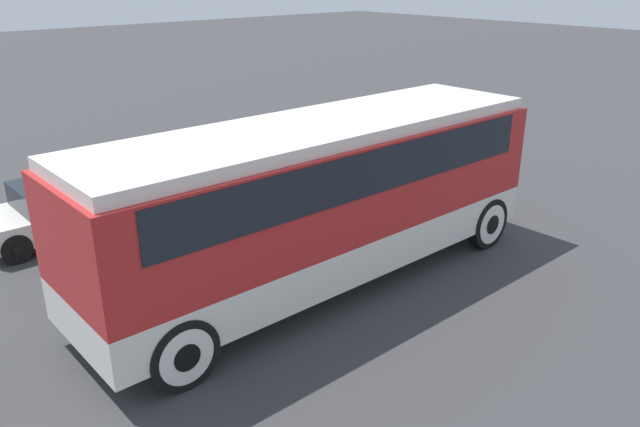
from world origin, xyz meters
The scene contains 4 objects.
ground_plane centered at (0.00, 0.00, 0.00)m, with size 120.00×120.00×0.00m, color #38383A.
tour_bus centered at (0.10, 0.00, 1.96)m, with size 9.68×2.68×3.25m.
parked_car_near centered at (-2.66, 5.69, 0.67)m, with size 4.22×1.85×1.33m.
parked_car_mid centered at (1.74, 6.33, 0.67)m, with size 4.46×1.80×1.36m.
Camera 1 is at (-7.33, -8.35, 5.85)m, focal length 35.00 mm.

